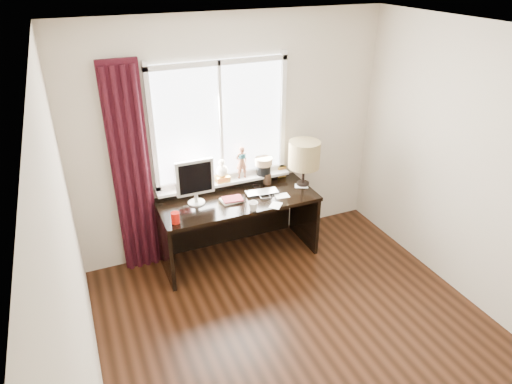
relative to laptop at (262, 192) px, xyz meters
name	(u,v)px	position (x,y,z in m)	size (l,w,h in m)	color
floor	(318,355)	(-0.19, -1.63, -0.76)	(3.50, 4.00, 0.00)	#381C0E
ceiling	(345,44)	(-0.19, -1.63, 1.84)	(3.50, 4.00, 0.00)	white
wall_back	(233,138)	(-0.19, 0.37, 0.54)	(3.50, 2.60, 0.00)	beige
wall_left	(78,288)	(-1.94, -1.63, 0.54)	(4.00, 2.60, 0.00)	beige
wall_right	(503,185)	(1.56, -1.63, 0.54)	(4.00, 2.60, 0.00)	beige
laptop	(262,192)	(0.00, 0.00, 0.00)	(0.35, 0.23, 0.03)	silver
mug	(253,206)	(-0.23, -0.30, 0.04)	(0.10, 0.09, 0.10)	white
red_cup	(175,218)	(-1.02, -0.23, 0.04)	(0.08, 0.08, 0.11)	#A90F06
window	(223,141)	(-0.32, 0.32, 0.54)	(1.52, 0.21, 1.40)	white
curtain	(132,174)	(-1.32, 0.27, 0.35)	(0.38, 0.09, 2.25)	black
desk	(235,214)	(-0.29, 0.10, -0.26)	(1.70, 0.70, 0.75)	black
monitor	(195,179)	(-0.72, 0.07, 0.26)	(0.40, 0.18, 0.49)	beige
notebook_stack	(232,200)	(-0.36, -0.03, 0.00)	(0.24, 0.18, 0.03)	beige
brush_holder	(267,179)	(0.15, 0.20, 0.05)	(0.09, 0.09, 0.25)	black
icon_frame	(282,172)	(0.38, 0.29, 0.05)	(0.10, 0.02, 0.13)	gold
table_lamp	(304,155)	(0.51, 0.02, 0.35)	(0.35, 0.35, 0.52)	black
loose_papers	(287,195)	(0.23, -0.15, -0.01)	(0.64, 0.47, 0.00)	white
desk_cables	(262,193)	(0.00, 0.01, -0.01)	(0.18, 0.43, 0.01)	black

